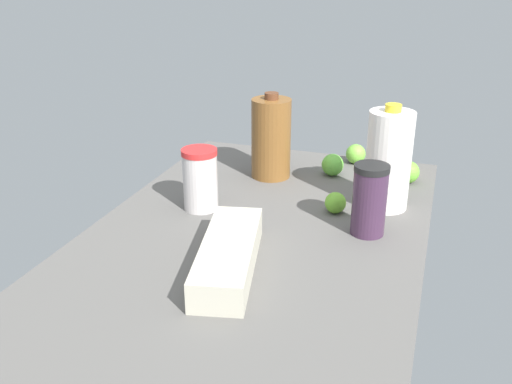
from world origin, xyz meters
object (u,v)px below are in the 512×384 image
tumbler_cup (200,179)px  lime_far_back (333,165)px  shaker_bottle (369,200)px  milk_jug (388,160)px  lime_loose (335,203)px  lime_by_jug (408,172)px  lime_beside_bowl (356,154)px  chocolate_milk_jug (271,138)px  lemon_near_front (400,159)px  egg_carton (227,255)px

tumbler_cup → lime_far_back: (33.42, -26.67, -4.70)cm
shaker_bottle → milk_jug: milk_jug is taller
shaker_bottle → lime_loose: bearing=46.3°
lime_by_jug → lime_beside_bowl: bearing=55.8°
milk_jug → lime_loose: (-7.64, 11.14, -9.83)cm
lime_loose → lime_far_back: size_ratio=0.83×
shaker_bottle → lime_far_back: shaker_bottle is taller
chocolate_milk_jug → lemon_near_front: bearing=-63.7°
lime_beside_bowl → lime_by_jug: bearing=-124.2°
shaker_bottle → lime_loose: shaker_bottle is taller
lime_loose → lemon_near_front: (36.18, -12.20, 0.57)cm
egg_carton → lime_by_jug: 67.58cm
chocolate_milk_jug → lime_loose: 30.77cm
lime_by_jug → lime_far_back: bearing=92.8°
milk_jug → lime_far_back: 26.17cm
tumbler_cup → lime_beside_bowl: size_ratio=2.61×
shaker_bottle → lemon_near_front: 45.32cm
egg_carton → lime_by_jug: bearing=-39.6°
egg_carton → milk_jug: 50.24cm
lime_beside_bowl → tumbler_cup: bearing=145.5°
lime_loose → lime_far_back: (25.24, 5.86, 0.52)cm
milk_jug → shaker_bottle: bearing=173.1°
shaker_bottle → chocolate_milk_jug: size_ratio=0.68×
egg_carton → lime_far_back: size_ratio=5.32×
chocolate_milk_jug → lime_loose: chocolate_milk_jug is taller
tumbler_cup → lime_by_jug: (34.44, -47.79, -4.75)cm
lime_loose → lemon_near_front: bearing=-18.6°
shaker_bottle → lemon_near_front: size_ratio=2.59×
milk_jug → lemon_near_front: size_ratio=4.13×
milk_jug → lime_far_back: bearing=44.0°
egg_carton → lime_beside_bowl: egg_carton is taller
lime_loose → lime_beside_bowl: lime_beside_bowl is taller
egg_carton → lime_loose: size_ratio=6.37×
chocolate_milk_jug → shaker_bottle: bearing=-131.1°
egg_carton → lime_beside_bowl: size_ratio=5.62×
egg_carton → lime_loose: bearing=-37.1°
egg_carton → tumbler_cup: tumbler_cup is taller
tumbler_cup → lemon_near_front: bearing=-45.2°
chocolate_milk_jug → tumbler_cup: 29.13cm
milk_jug → chocolate_milk_jug: milk_jug is taller
shaker_bottle → lime_far_back: size_ratio=2.62×
lime_by_jug → lime_far_back: size_ratio=0.98×
lemon_near_front → lime_by_jug: bearing=-162.8°
milk_jug → egg_carton: bearing=147.3°
lime_by_jug → lemon_near_front: bearing=17.2°
egg_carton → shaker_bottle: bearing=-56.9°
lime_far_back → shaker_bottle: bearing=-156.2°
lemon_near_front → lime_loose: bearing=161.4°
lime_by_jug → tumbler_cup: bearing=125.8°
egg_carton → milk_jug: size_ratio=1.27×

